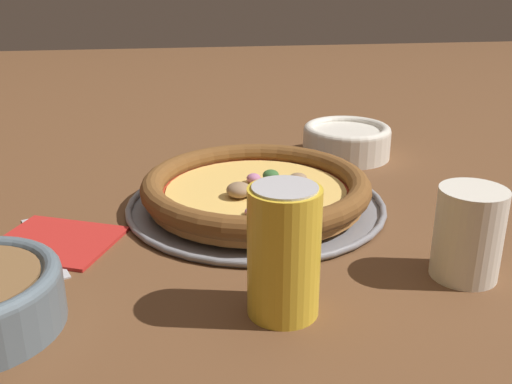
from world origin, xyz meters
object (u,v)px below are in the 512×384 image
drinking_cup (468,234)px  napkin (56,240)px  bowl_near (347,140)px  pizza_tray (256,205)px  pizza (256,189)px  beverage_can (284,252)px  fork (44,250)px

drinking_cup → napkin: drinking_cup is taller
bowl_near → napkin: bowl_near is taller
pizza_tray → pizza: (-0.00, 0.00, 0.02)m
pizza → bowl_near: bowl_near is taller
pizza → napkin: pizza is taller
pizza_tray → napkin: size_ratio=2.05×
bowl_near → drinking_cup: bearing=91.6°
pizza_tray → beverage_can: 0.25m
fork → beverage_can: bearing=34.7°
drinking_cup → fork: bearing=-14.6°
pizza → beverage_can: beverage_can is taller
fork → beverage_can: beverage_can is taller
napkin → beverage_can: 0.30m
pizza → beverage_can: (0.01, 0.25, 0.03)m
bowl_near → fork: size_ratio=0.85×
pizza_tray → bowl_near: (-0.18, -0.19, 0.02)m
drinking_cup → pizza: bearing=-47.6°
drinking_cup → pizza_tray: bearing=-47.7°
bowl_near → beverage_can: 0.48m
pizza → fork: size_ratio=1.79×
beverage_can → drinking_cup: bearing=-168.3°
bowl_near → napkin: (0.42, 0.27, -0.02)m
fork → pizza: bearing=87.0°
bowl_near → fork: bearing=33.8°
drinking_cup → beverage_can: 0.20m
pizza_tray → bowl_near: bowl_near is taller
drinking_cup → fork: (0.44, -0.11, -0.05)m
bowl_near → napkin: size_ratio=0.86×
bowl_near → fork: 0.52m
bowl_near → fork: (0.43, 0.29, -0.03)m
napkin → fork: (0.01, 0.02, -0.00)m
pizza → drinking_cup: size_ratio=3.11×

